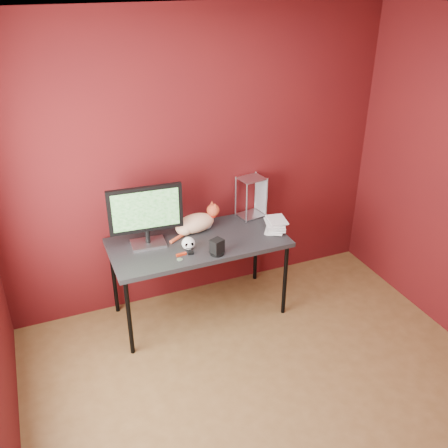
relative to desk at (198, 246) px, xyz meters
name	(u,v)px	position (x,y,z in m)	size (l,w,h in m)	color
room	(301,240)	(0.15, -1.37, 0.75)	(3.52, 3.52, 2.61)	brown
desk	(198,246)	(0.00, 0.00, 0.00)	(1.50, 0.70, 0.75)	black
monitor	(146,213)	(-0.41, 0.10, 0.34)	(0.61, 0.22, 0.53)	#BCBBC1
cat	(196,223)	(0.04, 0.16, 0.14)	(0.51, 0.25, 0.25)	orange
skull_mug	(188,243)	(-0.12, -0.11, 0.11)	(0.11, 0.11, 0.11)	silver
speaker	(217,247)	(0.07, -0.27, 0.11)	(0.12, 0.12, 0.13)	black
book_stack	(269,174)	(0.63, -0.03, 0.58)	(0.25, 0.26, 1.06)	beige
wire_rack	(251,197)	(0.62, 0.26, 0.24)	(0.25, 0.22, 0.39)	#BCBBC1
pocket_knife	(181,254)	(-0.21, -0.17, 0.06)	(0.09, 0.02, 0.02)	#A2230C
black_gadget	(191,253)	(-0.13, -0.19, 0.06)	(0.04, 0.03, 0.02)	black
washer	(180,259)	(-0.24, -0.23, 0.05)	(0.05, 0.05, 0.00)	#BCBBC1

